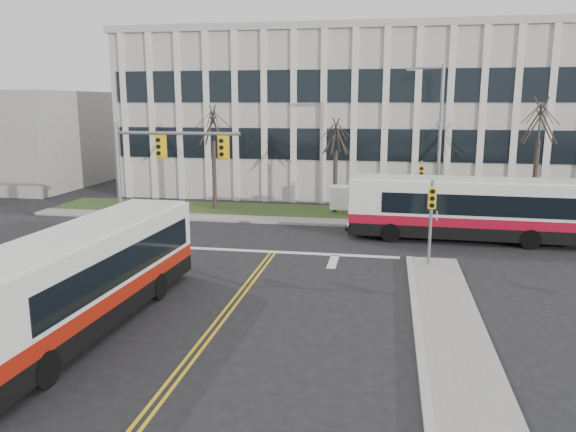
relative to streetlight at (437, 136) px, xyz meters
The scene contains 16 objects.
ground 18.81m from the streetlight, 116.37° to the right, with size 120.00×120.00×0.00m, color black.
sidewalk_east 21.82m from the streetlight, 91.43° to the right, with size 2.00×26.00×0.14m, color #9E9B93.
sidewalk_cross 6.04m from the streetlight, 161.74° to the right, with size 44.00×1.60×0.14m, color #9E9B93.
building_lawn 6.23m from the streetlight, 149.29° to the left, with size 44.00×5.00×0.12m, color #34491F.
office_building 14.15m from the streetlight, 102.38° to the left, with size 40.00×16.00×12.00m, color #B4AFA6.
building_annex 35.43m from the streetlight, 163.93° to the left, with size 12.00×12.00×8.00m, color #9E9B93.
mast_arm_signal 16.39m from the streetlight, 146.49° to the right, with size 6.11×0.38×6.20m.
signal_pole_near 9.72m from the streetlight, 95.10° to the right, with size 0.34×0.39×3.80m.
signal_pole_far 2.93m from the streetlight, 136.05° to the right, with size 0.34×0.39×3.80m.
streetlight is the anchor object (origin of this frame).
directory_sign 6.96m from the streetlight, 166.77° to the left, with size 1.50×0.12×2.00m.
tree_left 14.15m from the streetlight, behind, with size 1.80×1.80×7.70m.
tree_mid 6.36m from the streetlight, 161.65° to the left, with size 1.80×1.80×6.82m.
tree_right 6.28m from the streetlight, 16.78° to the left, with size 1.80×1.80×8.25m.
bus_main 22.09m from the streetlight, 123.78° to the right, with size 2.54×11.72×3.12m, color silver, non-canonical shape.
bus_cross 5.51m from the streetlight, 71.19° to the right, with size 2.59×11.95×3.19m, color silver, non-canonical shape.
Camera 1 is at (5.29, -17.46, 7.09)m, focal length 35.00 mm.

